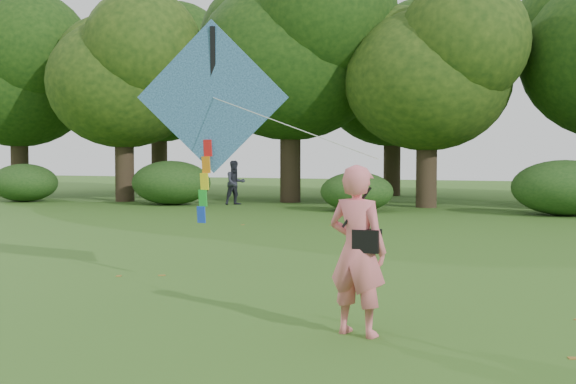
% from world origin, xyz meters
% --- Properties ---
extents(ground, '(100.00, 100.00, 0.00)m').
position_xyz_m(ground, '(0.00, 0.00, 0.00)').
color(ground, '#265114').
rests_on(ground, ground).
extents(man_kite_flyer, '(0.80, 0.62, 1.94)m').
position_xyz_m(man_kite_flyer, '(0.67, -0.13, 0.97)').
color(man_kite_flyer, '#F0717B').
rests_on(man_kite_flyer, ground).
extents(bystander_left, '(1.09, 1.11, 1.80)m').
position_xyz_m(bystander_left, '(-9.53, 18.66, 0.90)').
color(bystander_left, '#2A2B38').
rests_on(bystander_left, ground).
extents(crossbody_bag, '(0.43, 0.20, 0.74)m').
position_xyz_m(crossbody_bag, '(0.78, -0.16, 1.10)').
color(crossbody_bag, black).
rests_on(crossbody_bag, ground).
extents(flying_kite, '(4.26, 2.54, 3.11)m').
position_xyz_m(flying_kite, '(-2.21, 2.00, 2.89)').
color(flying_kite, '#276AAA').
rests_on(flying_kite, ground).
extents(tree_line, '(54.70, 15.30, 9.48)m').
position_xyz_m(tree_line, '(1.67, 22.88, 5.60)').
color(tree_line, '#3A2D1E').
rests_on(tree_line, ground).
extents(shrub_band, '(39.15, 3.22, 1.88)m').
position_xyz_m(shrub_band, '(-0.72, 17.60, 0.86)').
color(shrub_band, '#264919').
rests_on(shrub_band, ground).
extents(fallen_leaves, '(11.54, 15.57, 0.01)m').
position_xyz_m(fallen_leaves, '(-0.60, 3.25, 0.01)').
color(fallen_leaves, olive).
rests_on(fallen_leaves, ground).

